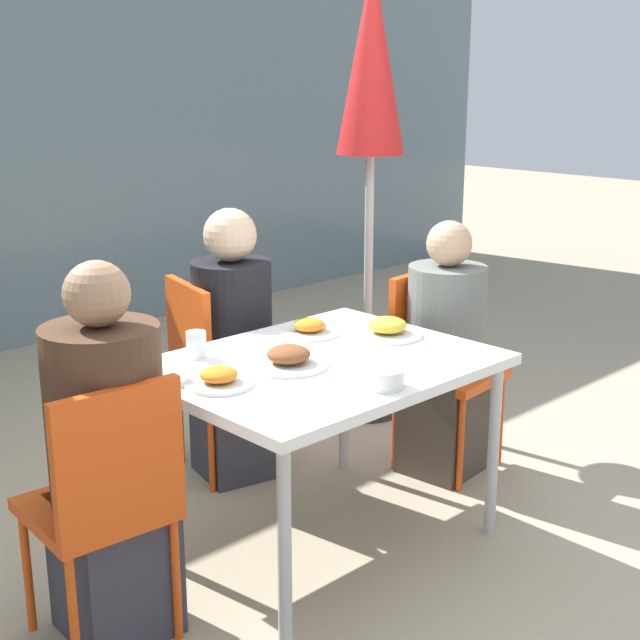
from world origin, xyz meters
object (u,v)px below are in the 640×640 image
object	(u,v)px
salad_bowl	(384,378)
person_far	(233,352)
chair_left	(107,494)
drinking_cup	(196,345)
chair_right	(435,354)
bottle	(152,353)
person_right	(445,358)
person_left	(109,466)
closed_umbrella	(371,85)
chair_far	(212,362)

from	to	relation	value
salad_bowl	person_far	bearing A→B (deg)	78.97
chair_left	drinking_cup	bearing A→B (deg)	34.50
chair_right	person_far	bearing A→B (deg)	-42.69
chair_right	bottle	world-z (taller)	bottle
chair_right	person_right	world-z (taller)	person_right
salad_bowl	bottle	bearing A→B (deg)	128.74
person_right	bottle	world-z (taller)	person_right
person_left	chair_right	size ratio (longest dim) A/B	1.37
person_left	drinking_cup	bearing A→B (deg)	30.93
chair_right	closed_umbrella	size ratio (longest dim) A/B	0.39
person_left	drinking_cup	distance (m)	0.64
chair_far	person_far	size ratio (longest dim) A/B	0.74
person_far	chair_right	bearing A→B (deg)	66.16
chair_left	person_far	bearing A→B (deg)	38.63
person_left	salad_bowl	distance (m)	0.92
person_right	chair_left	bearing A→B (deg)	-2.68
person_left	person_right	size ratio (longest dim) A/B	1.07
person_far	chair_left	bearing A→B (deg)	-42.84
chair_left	person_left	world-z (taller)	person_left
chair_right	chair_far	distance (m)	0.99
chair_left	person_left	bearing A→B (deg)	57.96
closed_umbrella	bottle	world-z (taller)	closed_umbrella
closed_umbrella	person_far	bearing A→B (deg)	-173.54
chair_left	chair_far	world-z (taller)	same
bottle	closed_umbrella	bearing A→B (deg)	18.55
closed_umbrella	bottle	xyz separation A→B (m)	(-1.66, -0.56, -0.85)
chair_left	closed_umbrella	xyz separation A→B (m)	(2.02, 0.84, 1.15)
closed_umbrella	chair_right	bearing A→B (deg)	-110.75
chair_left	closed_umbrella	bearing A→B (deg)	26.59
chair_left	person_right	distance (m)	1.74
chair_left	chair_right	size ratio (longest dim) A/B	1.00
chair_left	person_right	size ratio (longest dim) A/B	0.78
salad_bowl	person_right	bearing A→B (deg)	26.41
person_left	drinking_cup	size ratio (longest dim) A/B	12.40
person_left	chair_right	xyz separation A→B (m)	(1.72, 0.11, -0.05)
chair_right	bottle	distance (m)	1.45
salad_bowl	chair_right	bearing A→B (deg)	29.51
person_far	closed_umbrella	bearing A→B (deg)	109.16
person_left	bottle	distance (m)	0.44
person_right	drinking_cup	bearing A→B (deg)	-18.14
drinking_cup	salad_bowl	world-z (taller)	drinking_cup
person_left	chair_far	distance (m)	1.18
person_right	closed_umbrella	distance (m)	1.38
closed_umbrella	drinking_cup	bearing A→B (deg)	-161.18
chair_left	salad_bowl	bearing A→B (deg)	-17.38
person_left	person_right	xyz separation A→B (m)	(1.68, 0.03, -0.04)
chair_left	chair_right	bearing A→B (deg)	10.27
bottle	drinking_cup	xyz separation A→B (m)	(0.24, 0.07, -0.04)
chair_far	bottle	size ratio (longest dim) A/B	4.86
chair_right	person_far	xyz separation A→B (m)	(-0.72, 0.54, 0.04)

